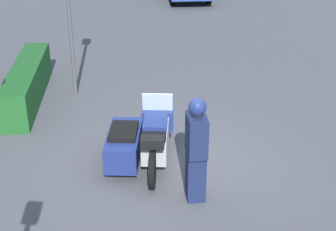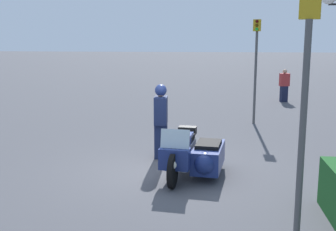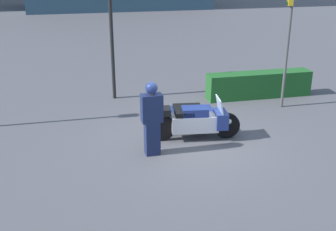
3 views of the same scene
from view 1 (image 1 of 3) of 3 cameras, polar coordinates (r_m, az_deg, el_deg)
ground_plane at (r=9.99m, az=0.03°, el=-5.68°), size 160.00×160.00×0.00m
police_motorcycle at (r=9.98m, az=-3.11°, el=-2.53°), size 2.50×1.41×1.18m
officer_rider at (r=8.61m, az=3.16°, el=-3.56°), size 0.53×0.34×1.89m
hedge_bush_curbside at (r=13.10m, az=-15.34°, el=3.46°), size 3.72×0.64×0.89m
traffic_light_near at (r=12.64m, az=-11.06°, el=12.39°), size 0.22×0.29×3.67m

